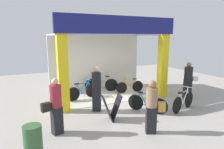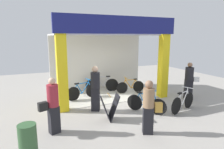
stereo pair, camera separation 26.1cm
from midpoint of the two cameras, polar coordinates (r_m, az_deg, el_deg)
The scene contains 13 objects.
ground_plane at distance 8.71m, azimuth 2.62°, elevation -8.22°, with size 18.14×18.14×0.00m, color #9E9991.
shop_facade at distance 9.53m, azimuth -0.93°, elevation 5.59°, with size 5.27×2.96×3.67m.
bicycle_inside_0 at distance 10.18m, azimuth 6.12°, elevation -3.49°, with size 1.50×0.41×0.83m.
bicycle_inside_1 at distance 9.21m, azimuth -7.67°, elevation -4.88°, with size 1.60×0.52×0.90m.
bicycle_inside_2 at distance 10.35m, azimuth -2.14°, elevation -2.90°, with size 1.64×0.65×0.95m.
bicycle_parked_0 at distance 8.21m, azimuth 20.76°, elevation -7.49°, with size 1.56×0.61×0.90m.
bicycle_parked_1 at distance 7.68m, azimuth 10.83°, elevation -8.32°, with size 0.95×1.32×0.87m.
sandwich_board_sign at distance 6.85m, azimuth 0.32°, elevation -9.57°, with size 0.74×0.62×0.92m.
pedestrian_0 at distance 7.59m, azimuth -3.86°, elevation -3.85°, with size 0.48×0.48×1.77m.
pedestrian_1 at distance 6.04m, azimuth -15.66°, elevation -8.62°, with size 0.65×0.41×1.70m.
pedestrian_2 at distance 5.94m, azimuth 11.94°, elevation -9.12°, with size 0.61×0.45×1.63m.
pedestrian_3 at distance 9.76m, azimuth 22.22°, elevation -1.48°, with size 0.68×0.52×1.71m.
trash_bin at distance 5.08m, azimuth -21.77°, elevation -18.08°, with size 0.41×0.41×0.92m, color #335933.
Camera 2 is at (-3.51, -7.44, 2.86)m, focal length 31.48 mm.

